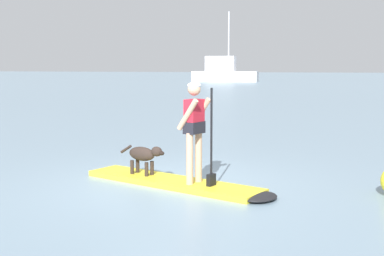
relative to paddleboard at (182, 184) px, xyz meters
name	(u,v)px	position (x,y,z in m)	size (l,w,h in m)	color
ground_plane	(172,185)	(-0.22, 0.06, -0.05)	(400.00, 400.00, 0.00)	gray
paddleboard	(182,184)	(0.00, 0.00, 0.00)	(3.80, 1.63, 0.10)	yellow
person_paddler	(195,125)	(0.27, -0.07, 1.05)	(0.66, 0.56, 1.72)	tan
dog	(144,155)	(-0.85, 0.22, 0.42)	(1.04, 0.38, 0.55)	#2D231E
moored_boat_center	(224,72)	(-19.06, 62.48, 1.33)	(9.81, 4.58, 10.05)	silver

